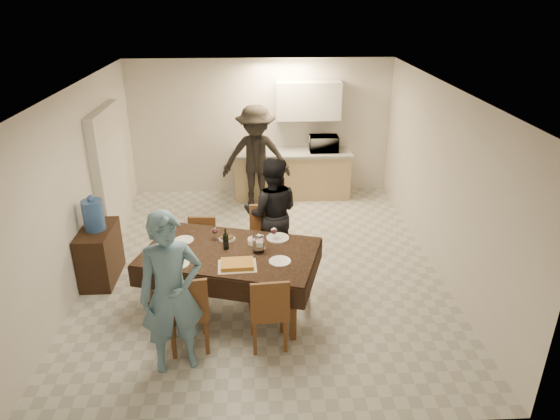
{
  "coord_description": "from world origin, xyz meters",
  "views": [
    {
      "loc": [
        -0.07,
        -6.43,
        3.78
      ],
      "look_at": [
        0.22,
        -0.3,
        1.03
      ],
      "focal_mm": 32.0,
      "sensor_mm": 36.0,
      "label": 1
    }
  ],
  "objects_px": {
    "wine_bottle": "(226,239)",
    "microwave": "(324,144)",
    "dining_table": "(230,253)",
    "person_kitchen": "(256,157)",
    "water_jug": "(93,215)",
    "water_pitcher": "(258,244)",
    "savoury_tart": "(237,264)",
    "console": "(100,254)",
    "person_near": "(171,294)",
    "person_far": "(272,213)"
  },
  "relations": [
    {
      "from": "wine_bottle",
      "to": "microwave",
      "type": "height_order",
      "value": "microwave"
    },
    {
      "from": "dining_table",
      "to": "wine_bottle",
      "type": "distance_m",
      "value": 0.19
    },
    {
      "from": "microwave",
      "to": "person_kitchen",
      "type": "xyz_separation_m",
      "value": [
        -1.29,
        -0.45,
        -0.11
      ]
    },
    {
      "from": "water_jug",
      "to": "water_pitcher",
      "type": "xyz_separation_m",
      "value": [
        2.2,
        -0.82,
        -0.06
      ]
    },
    {
      "from": "dining_table",
      "to": "savoury_tart",
      "type": "bearing_deg",
      "value": -59.39
    },
    {
      "from": "dining_table",
      "to": "console",
      "type": "distance_m",
      "value": 2.04
    },
    {
      "from": "water_pitcher",
      "to": "person_near",
      "type": "xyz_separation_m",
      "value": [
        -0.9,
        -1.0,
        -0.02
      ]
    },
    {
      "from": "console",
      "to": "water_jug",
      "type": "distance_m",
      "value": 0.6
    },
    {
      "from": "dining_table",
      "to": "console",
      "type": "relative_size",
      "value": 2.79
    },
    {
      "from": "person_far",
      "to": "dining_table",
      "type": "bearing_deg",
      "value": 65.45
    },
    {
      "from": "console",
      "to": "person_near",
      "type": "distance_m",
      "value": 2.3
    },
    {
      "from": "water_jug",
      "to": "microwave",
      "type": "bearing_deg",
      "value": 40.12
    },
    {
      "from": "microwave",
      "to": "water_pitcher",
      "type": "bearing_deg",
      "value": 71.23
    },
    {
      "from": "dining_table",
      "to": "water_pitcher",
      "type": "height_order",
      "value": "water_pitcher"
    },
    {
      "from": "console",
      "to": "water_pitcher",
      "type": "xyz_separation_m",
      "value": [
        2.2,
        -0.82,
        0.54
      ]
    },
    {
      "from": "dining_table",
      "to": "person_kitchen",
      "type": "height_order",
      "value": "person_kitchen"
    },
    {
      "from": "console",
      "to": "water_pitcher",
      "type": "height_order",
      "value": "water_pitcher"
    },
    {
      "from": "water_pitcher",
      "to": "person_far",
      "type": "height_order",
      "value": "person_far"
    },
    {
      "from": "water_jug",
      "to": "wine_bottle",
      "type": "bearing_deg",
      "value": -21.73
    },
    {
      "from": "water_jug",
      "to": "savoury_tart",
      "type": "bearing_deg",
      "value": -30.45
    },
    {
      "from": "savoury_tart",
      "to": "console",
      "type": "bearing_deg",
      "value": 149.55
    },
    {
      "from": "savoury_tart",
      "to": "microwave",
      "type": "bearing_deg",
      "value": 69.51
    },
    {
      "from": "savoury_tart",
      "to": "person_far",
      "type": "bearing_deg",
      "value": 72.53
    },
    {
      "from": "person_far",
      "to": "console",
      "type": "bearing_deg",
      "value": 9.77
    },
    {
      "from": "water_jug",
      "to": "person_near",
      "type": "xyz_separation_m",
      "value": [
        1.3,
        -1.82,
        -0.08
      ]
    },
    {
      "from": "microwave",
      "to": "person_near",
      "type": "bearing_deg",
      "value": 65.4
    },
    {
      "from": "console",
      "to": "wine_bottle",
      "type": "relative_size",
      "value": 2.98
    },
    {
      "from": "water_jug",
      "to": "savoury_tart",
      "type": "height_order",
      "value": "water_jug"
    },
    {
      "from": "console",
      "to": "savoury_tart",
      "type": "distance_m",
      "value": 2.31
    },
    {
      "from": "savoury_tart",
      "to": "person_far",
      "type": "height_order",
      "value": "person_far"
    },
    {
      "from": "wine_bottle",
      "to": "person_kitchen",
      "type": "height_order",
      "value": "person_kitchen"
    },
    {
      "from": "wine_bottle",
      "to": "water_jug",
      "type": "bearing_deg",
      "value": 158.27
    },
    {
      "from": "wine_bottle",
      "to": "water_pitcher",
      "type": "distance_m",
      "value": 0.41
    },
    {
      "from": "person_far",
      "to": "person_kitchen",
      "type": "xyz_separation_m",
      "value": [
        -0.22,
        2.2,
        0.12
      ]
    },
    {
      "from": "water_jug",
      "to": "wine_bottle",
      "type": "xyz_separation_m",
      "value": [
        1.8,
        -0.72,
        -0.03
      ]
    },
    {
      "from": "dining_table",
      "to": "person_far",
      "type": "relative_size",
      "value": 1.41
    },
    {
      "from": "person_near",
      "to": "person_kitchen",
      "type": "bearing_deg",
      "value": 61.63
    },
    {
      "from": "person_kitchen",
      "to": "wine_bottle",
      "type": "bearing_deg",
      "value": -96.85
    },
    {
      "from": "person_near",
      "to": "microwave",
      "type": "bearing_deg",
      "value": 48.65
    },
    {
      "from": "microwave",
      "to": "person_far",
      "type": "xyz_separation_m",
      "value": [
        -1.07,
        -2.65,
        -0.23
      ]
    },
    {
      "from": "dining_table",
      "to": "person_near",
      "type": "distance_m",
      "value": 1.19
    },
    {
      "from": "dining_table",
      "to": "person_far",
      "type": "height_order",
      "value": "person_far"
    },
    {
      "from": "dining_table",
      "to": "water_jug",
      "type": "relative_size",
      "value": 5.59
    },
    {
      "from": "person_far",
      "to": "microwave",
      "type": "bearing_deg",
      "value": -108.98
    },
    {
      "from": "wine_bottle",
      "to": "person_kitchen",
      "type": "xyz_separation_m",
      "value": [
        0.38,
        3.2,
        -0.0
      ]
    },
    {
      "from": "wine_bottle",
      "to": "person_near",
      "type": "xyz_separation_m",
      "value": [
        -0.5,
        -1.1,
        -0.05
      ]
    },
    {
      "from": "water_jug",
      "to": "console",
      "type": "bearing_deg",
      "value": 0.0
    },
    {
      "from": "console",
      "to": "person_far",
      "type": "height_order",
      "value": "person_far"
    },
    {
      "from": "wine_bottle",
      "to": "savoury_tart",
      "type": "distance_m",
      "value": 0.47
    },
    {
      "from": "wine_bottle",
      "to": "savoury_tart",
      "type": "height_order",
      "value": "wine_bottle"
    }
  ]
}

